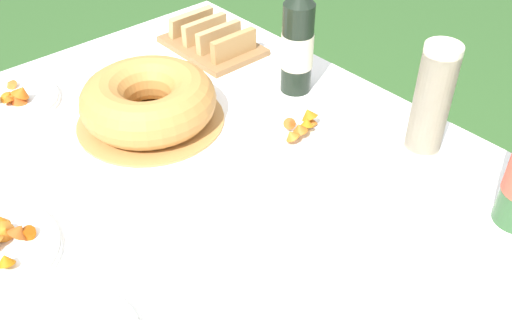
% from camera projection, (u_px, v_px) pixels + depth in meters
% --- Properties ---
extents(garden_table, '(1.63, 1.11, 0.76)m').
position_uv_depth(garden_table, '(242.00, 259.00, 1.04)').
color(garden_table, brown).
rests_on(garden_table, ground_plane).
extents(tablecloth, '(1.64, 1.12, 0.10)m').
position_uv_depth(tablecloth, '(242.00, 238.00, 1.00)').
color(tablecloth, white).
rests_on(tablecloth, garden_table).
extents(bundt_cake, '(0.32, 0.32, 0.11)m').
position_uv_depth(bundt_cake, '(149.00, 102.00, 1.22)').
color(bundt_cake, '#B78447').
rests_on(bundt_cake, tablecloth).
extents(cup_stack, '(0.07, 0.07, 0.24)m').
position_uv_depth(cup_stack, '(432.00, 101.00, 1.10)').
color(cup_stack, beige).
rests_on(cup_stack, tablecloth).
extents(juice_bottle_red, '(0.07, 0.07, 0.33)m').
position_uv_depth(juice_bottle_red, '(298.00, 41.00, 1.28)').
color(juice_bottle_red, black).
rests_on(juice_bottle_red, tablecloth).
extents(snack_plate_left, '(0.21, 0.21, 0.06)m').
position_uv_depth(snack_plate_left, '(13.00, 100.00, 1.30)').
color(snack_plate_left, white).
rests_on(snack_plate_left, tablecloth).
extents(snack_plate_right, '(0.20, 0.20, 0.06)m').
position_uv_depth(snack_plate_right, '(306.00, 131.00, 1.21)').
color(snack_plate_right, white).
rests_on(snack_plate_right, tablecloth).
extents(bread_board, '(0.26, 0.18, 0.07)m').
position_uv_depth(bread_board, '(212.00, 40.00, 1.50)').
color(bread_board, olive).
rests_on(bread_board, tablecloth).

